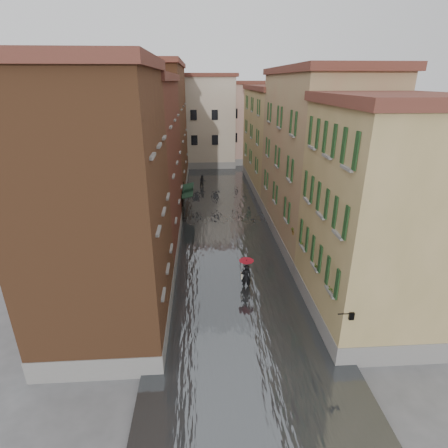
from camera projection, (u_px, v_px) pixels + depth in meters
name	position (u px, v px, depth m)	size (l,w,h in m)	color
ground	(238.00, 298.00, 21.70)	(120.00, 120.00, 0.00)	#58585A
floodwater	(224.00, 220.00, 33.65)	(10.00, 60.00, 0.20)	#3F4346
building_left_near	(100.00, 214.00, 16.96)	(6.00, 8.00, 13.00)	brown
building_left_mid	(138.00, 167.00, 27.20)	(6.00, 14.00, 12.50)	brown
building_left_far	(158.00, 132.00, 40.76)	(6.00, 16.00, 14.00)	brown
building_right_near	(377.00, 222.00, 18.08)	(6.00, 8.00, 11.50)	#97844D
building_right_mid	(314.00, 162.00, 27.94)	(6.00, 14.00, 13.00)	#96875B
building_right_far	(276.00, 141.00, 42.07)	(6.00, 16.00, 11.50)	#97844D
building_end_cream	(194.00, 122.00, 54.11)	(12.00, 9.00, 13.00)	#BDAF97
building_end_pink	(250.00, 124.00, 56.68)	(10.00, 9.00, 12.00)	tan
awning_near	(187.00, 194.00, 33.34)	(1.09, 2.73, 2.80)	#173422
awning_far	(188.00, 189.00, 34.93)	(1.09, 3.37, 2.80)	#173422
wall_lantern	(351.00, 315.00, 15.27)	(0.71, 0.22, 0.35)	black
window_planters	(312.00, 251.00, 19.92)	(0.59, 8.11, 0.84)	brown
pedestrian_main	(246.00, 272.00, 22.22)	(0.96, 0.96, 2.06)	black
pedestrian_far	(202.00, 182.00, 43.49)	(0.83, 0.65, 1.70)	black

